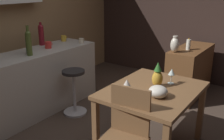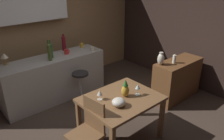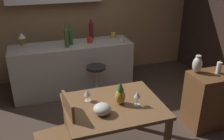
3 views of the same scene
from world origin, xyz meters
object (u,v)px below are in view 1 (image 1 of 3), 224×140
object	(u,v)px
pineapple_centerpiece	(157,76)
wine_bottle_olive	(29,42)
bar_stool	(74,91)
fruit_bowl	(158,92)
dining_table	(153,97)
pillar_candle_tall	(188,45)
cup_mustard	(64,38)
chair_near_window	(125,135)
cup_red	(48,45)
wine_glass_left	(172,72)
wine_glass_right	(127,83)
wine_bottle_green	(28,42)
vase_ceramic_ivory	(175,45)
wine_bottle_ruby	(41,34)
sideboard_cabinet	(190,72)
cup_cream	(81,41)

from	to	relation	value
pineapple_centerpiece	wine_bottle_olive	world-z (taller)	wine_bottle_olive
bar_stool	fruit_bowl	size ratio (longest dim) A/B	3.47
dining_table	fruit_bowl	size ratio (longest dim) A/B	5.83
wine_bottle_olive	pillar_candle_tall	world-z (taller)	wine_bottle_olive
cup_mustard	chair_near_window	bearing A→B (deg)	-122.07
fruit_bowl	cup_red	bearing A→B (deg)	80.45
wine_glass_left	cup_red	world-z (taller)	cup_red
wine_glass_left	cup_mustard	distance (m)	2.11
wine_glass_right	pillar_candle_tall	world-z (taller)	pillar_candle_tall
wine_bottle_olive	wine_bottle_green	size ratio (longest dim) A/B	1.14
cup_red	vase_ceramic_ivory	world-z (taller)	vase_ceramic_ivory
wine_bottle_olive	vase_ceramic_ivory	size ratio (longest dim) A/B	1.61
wine_bottle_olive	wine_bottle_ruby	bearing A→B (deg)	35.06
sideboard_cabinet	cup_red	size ratio (longest dim) A/B	8.56
dining_table	chair_near_window	size ratio (longest dim) A/B	1.19
sideboard_cabinet	wine_bottle_olive	xyz separation A→B (m)	(-2.01, 1.51, 0.67)
dining_table	wine_bottle_green	xyz separation A→B (m)	(-0.18, 1.81, 0.41)
chair_near_window	pillar_candle_tall	distance (m)	2.24
bar_stool	pineapple_centerpiece	world-z (taller)	pineapple_centerpiece
sideboard_cabinet	wine_bottle_green	distance (m)	2.61
cup_red	wine_glass_left	bearing A→B (deg)	-87.21
dining_table	pillar_candle_tall	distance (m)	1.61
pineapple_centerpiece	cup_cream	size ratio (longest dim) A/B	2.44
dining_table	cup_mustard	bearing A→B (deg)	72.02
bar_stool	cup_red	size ratio (longest dim) A/B	5.12
wine_glass_left	fruit_bowl	distance (m)	0.43
wine_glass_left	pineapple_centerpiece	world-z (taller)	pineapple_centerpiece
fruit_bowl	cup_mustard	bearing A→B (deg)	68.97
dining_table	bar_stool	xyz separation A→B (m)	(0.13, 1.29, -0.29)
wine_glass_right	cup_cream	size ratio (longest dim) A/B	1.30
wine_glass_right	wine_bottle_green	world-z (taller)	wine_bottle_green
wine_bottle_green	fruit_bowl	bearing A→B (deg)	-89.62
cup_red	pillar_candle_tall	distance (m)	2.15
bar_stool	cup_cream	xyz separation A→B (m)	(0.56, 0.34, 0.59)
cup_mustard	pillar_candle_tall	size ratio (longest dim) A/B	0.62
wine_bottle_ruby	cup_mustard	bearing A→B (deg)	-9.64
wine_bottle_ruby	wine_bottle_green	world-z (taller)	wine_bottle_ruby
sideboard_cabinet	cup_mustard	xyz separation A→B (m)	(-1.11, 1.80, 0.54)
chair_near_window	wine_glass_right	world-z (taller)	chair_near_window
wine_bottle_green	sideboard_cabinet	bearing A→B (deg)	-40.08
cup_red	wine_bottle_ruby	bearing A→B (deg)	70.59
cup_mustard	fruit_bowl	bearing A→B (deg)	-111.03
wine_bottle_green	vase_ceramic_ivory	distance (m)	2.12
wine_bottle_ruby	fruit_bowl	bearing A→B (deg)	-100.68
vase_ceramic_ivory	sideboard_cabinet	bearing A→B (deg)	-16.07
bar_stool	cup_cream	distance (m)	0.88
wine_glass_left	vase_ceramic_ivory	bearing A→B (deg)	20.72
sideboard_cabinet	pineapple_centerpiece	distance (m)	1.74
pineapple_centerpiece	cup_mustard	xyz separation A→B (m)	(0.56, 1.98, 0.09)
dining_table	cup_red	xyz separation A→B (m)	(0.16, 1.80, 0.30)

